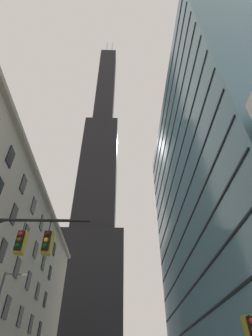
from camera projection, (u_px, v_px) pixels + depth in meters
name	position (u px, v px, depth m)	size (l,w,h in m)	color
dark_skyscraper	(96.00, 200.00, 121.80)	(25.60, 25.60, 229.23)	black
glass_office_midrise	(219.00, 196.00, 46.16)	(15.06, 48.96, 55.18)	teal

